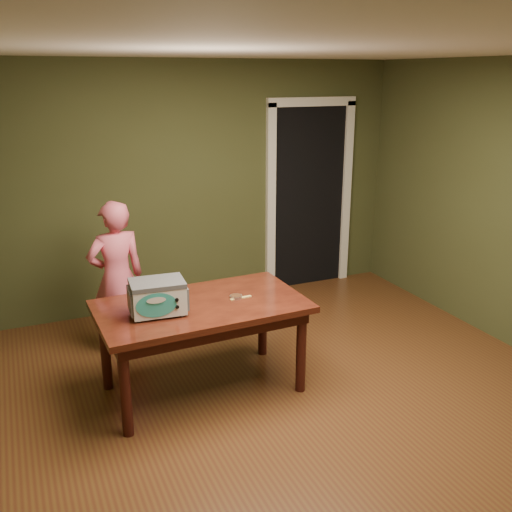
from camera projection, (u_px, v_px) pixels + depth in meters
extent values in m
plane|color=#573619|center=(312.00, 411.00, 4.33)|extent=(5.00, 5.00, 0.00)
cube|color=#3C4323|center=(202.00, 186.00, 6.12)|extent=(4.50, 0.02, 2.60)
cube|color=white|center=(324.00, 48.00, 3.54)|extent=(4.50, 5.00, 0.02)
cube|color=black|center=(296.00, 194.00, 6.95)|extent=(0.90, 0.60, 2.10)
cube|color=black|center=(309.00, 199.00, 6.68)|extent=(0.90, 0.02, 2.10)
cube|color=white|center=(271.00, 203.00, 6.47)|extent=(0.10, 0.06, 2.20)
cube|color=white|center=(346.00, 195.00, 6.85)|extent=(0.10, 0.06, 2.20)
cube|color=white|center=(312.00, 102.00, 6.33)|extent=(1.10, 0.06, 0.10)
cube|color=black|center=(201.00, 306.00, 4.42)|extent=(1.63, 0.95, 0.05)
cube|color=black|center=(202.00, 315.00, 4.44)|extent=(1.50, 0.82, 0.10)
cylinder|color=black|center=(125.00, 391.00, 3.95)|extent=(0.08, 0.08, 0.70)
cylinder|color=black|center=(105.00, 349.00, 4.55)|extent=(0.08, 0.08, 0.70)
cylinder|color=black|center=(301.00, 351.00, 4.52)|extent=(0.08, 0.08, 0.70)
cylinder|color=black|center=(262.00, 318.00, 5.12)|extent=(0.08, 0.08, 0.70)
cylinder|color=#4C4F54|center=(139.00, 321.00, 4.09)|extent=(0.03, 0.03, 0.02)
cylinder|color=#4C4F54|center=(135.00, 310.00, 4.27)|extent=(0.03, 0.03, 0.02)
cylinder|color=#4C4F54|center=(183.00, 315.00, 4.18)|extent=(0.03, 0.03, 0.02)
cylinder|color=#4C4F54|center=(177.00, 305.00, 4.37)|extent=(0.03, 0.03, 0.02)
cube|color=silver|center=(158.00, 298.00, 4.19)|extent=(0.41, 0.31, 0.22)
cube|color=#4C4F54|center=(157.00, 283.00, 4.16)|extent=(0.41, 0.31, 0.03)
cube|color=#4C4F54|center=(130.00, 301.00, 4.13)|extent=(0.04, 0.25, 0.17)
cube|color=#4C4F54|center=(185.00, 295.00, 4.25)|extent=(0.04, 0.25, 0.17)
ellipsoid|color=teal|center=(156.00, 305.00, 4.05)|extent=(0.29, 0.03, 0.18)
cylinder|color=black|center=(177.00, 300.00, 4.09)|extent=(0.03, 0.02, 0.03)
cylinder|color=black|center=(177.00, 307.00, 4.11)|extent=(0.02, 0.01, 0.02)
cylinder|color=silver|center=(236.00, 297.00, 4.52)|extent=(0.10, 0.10, 0.02)
cylinder|color=#4C3019|center=(236.00, 296.00, 4.52)|extent=(0.09, 0.09, 0.01)
cube|color=#E7C564|center=(241.00, 298.00, 4.51)|extent=(0.18, 0.04, 0.01)
imported|color=#E55E76|center=(117.00, 278.00, 5.10)|extent=(0.55, 0.40, 1.41)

